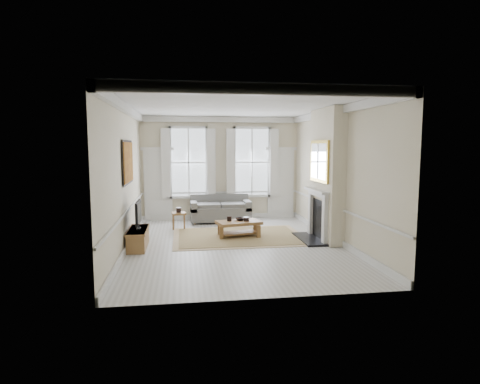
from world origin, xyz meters
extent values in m
plane|color=#B7B5AD|center=(0.00, 0.00, 0.00)|extent=(7.20, 7.20, 0.00)
plane|color=white|center=(0.00, 0.00, 3.40)|extent=(7.20, 7.20, 0.00)
plane|color=beige|center=(0.00, 3.60, 1.70)|extent=(5.20, 0.00, 5.20)
plane|color=beige|center=(-2.60, 0.00, 1.70)|extent=(0.00, 7.20, 7.20)
plane|color=beige|center=(2.60, 0.00, 1.70)|extent=(0.00, 7.20, 7.20)
cube|color=silver|center=(-2.05, 3.56, 1.15)|extent=(0.90, 0.08, 2.30)
cube|color=silver|center=(2.05, 3.56, 1.15)|extent=(0.90, 0.08, 2.30)
cube|color=#B4741E|center=(-2.56, 0.30, 2.05)|extent=(0.05, 1.66, 1.06)
cube|color=beige|center=(2.43, 0.20, 1.70)|extent=(0.35, 1.70, 3.38)
cube|color=black|center=(2.00, 0.20, 0.03)|extent=(0.55, 1.50, 0.05)
cube|color=silver|center=(2.20, -0.35, 0.57)|extent=(0.10, 0.18, 1.15)
cube|color=silver|center=(2.20, 0.75, 0.57)|extent=(0.10, 0.18, 1.15)
cube|color=silver|center=(2.15, 0.20, 1.30)|extent=(0.20, 1.45, 0.06)
cube|color=black|center=(2.25, 0.20, 0.55)|extent=(0.02, 0.92, 1.00)
cube|color=gold|center=(2.21, 0.20, 2.05)|extent=(0.06, 1.26, 1.06)
cube|color=#5D5D5B|center=(-0.06, 3.05, 0.28)|extent=(1.91, 0.93, 0.43)
cube|color=#5D5D5B|center=(-0.06, 3.42, 0.65)|extent=(1.91, 0.20, 0.44)
cube|color=#5D5D5B|center=(-0.92, 3.05, 0.53)|extent=(0.20, 0.93, 0.30)
cube|color=#5D5D5B|center=(0.79, 3.05, 0.53)|extent=(0.20, 0.93, 0.30)
cylinder|color=brown|center=(-0.90, 2.70, 0.04)|extent=(0.06, 0.06, 0.08)
cylinder|color=brown|center=(0.77, 3.40, 0.04)|extent=(0.06, 0.06, 0.08)
cube|color=brown|center=(-1.39, 2.15, 0.46)|extent=(0.44, 0.44, 0.06)
cube|color=brown|center=(-1.54, 2.00, 0.21)|extent=(0.05, 0.05, 0.43)
cube|color=brown|center=(-1.24, 2.00, 0.21)|extent=(0.05, 0.05, 0.43)
cube|color=brown|center=(-1.54, 2.30, 0.21)|extent=(0.05, 0.05, 0.43)
cube|color=brown|center=(-1.24, 2.30, 0.21)|extent=(0.05, 0.05, 0.43)
cube|color=#95774C|center=(0.22, 0.83, 0.01)|extent=(3.50, 2.60, 0.02)
cube|color=brown|center=(0.22, 0.83, 0.39)|extent=(1.27, 0.91, 0.08)
cube|color=brown|center=(-0.25, 0.59, 0.18)|extent=(0.10, 0.10, 0.35)
cube|color=brown|center=(0.70, 0.59, 0.18)|extent=(0.10, 0.10, 0.35)
cube|color=brown|center=(-0.25, 1.07, 0.18)|extent=(0.10, 0.10, 0.35)
cube|color=brown|center=(0.70, 1.07, 0.18)|extent=(0.10, 0.10, 0.35)
cylinder|color=black|center=(-0.03, 0.88, 0.50)|extent=(0.13, 0.13, 0.13)
cylinder|color=black|center=(0.42, 0.78, 0.49)|extent=(0.15, 0.15, 0.11)
imported|color=black|center=(0.27, 0.93, 0.46)|extent=(0.32, 0.32, 0.07)
cube|color=brown|center=(-2.34, 0.02, 0.23)|extent=(0.41, 1.28, 0.46)
cube|color=black|center=(-2.32, 0.02, 0.47)|extent=(0.08, 0.30, 0.03)
cube|color=black|center=(-2.32, 0.02, 0.86)|extent=(0.05, 0.90, 0.55)
cube|color=black|center=(-2.29, 0.02, 0.86)|extent=(0.01, 0.83, 0.49)
camera|label=1|loc=(-1.26, -9.68, 2.44)|focal=30.00mm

